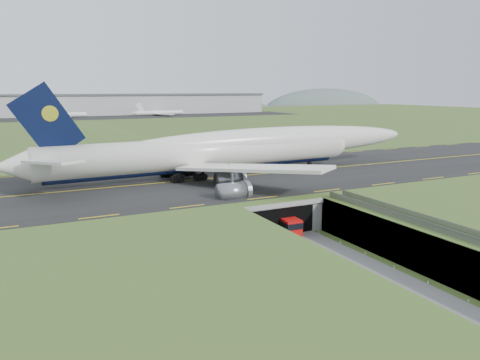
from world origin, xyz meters
TOP-DOWN VIEW (x-y plane):
  - ground at (0.00, 0.00)m, footprint 900.00×900.00m
  - airfield_deck at (0.00, 0.00)m, footprint 800.00×800.00m
  - trench_road at (0.00, -7.50)m, footprint 12.00×75.00m
  - taxiway at (0.00, 33.00)m, footprint 800.00×44.00m
  - tunnel_portal at (0.00, 16.71)m, footprint 17.00×22.30m
  - guideway at (11.00, -19.11)m, footprint 3.00×53.00m
  - jumbo_jet at (3.96, 35.86)m, footprint 100.19×63.42m
  - shuttle_tram at (0.87, 8.98)m, footprint 3.51×8.00m
  - cargo_terminal at (-0.11, 299.41)m, footprint 320.00×67.00m
  - distant_hills at (64.38, 430.00)m, footprint 700.00×91.00m

SIDE VIEW (x-z plane):
  - distant_hills at x=64.38m, z-range -34.00..26.00m
  - ground at x=0.00m, z-range 0.00..0.00m
  - trench_road at x=0.00m, z-range 0.00..0.20m
  - shuttle_tram at x=0.87m, z-range 0.16..3.33m
  - airfield_deck at x=0.00m, z-range 0.00..6.00m
  - tunnel_portal at x=0.00m, z-range 0.33..6.33m
  - guideway at x=11.00m, z-range 1.80..8.85m
  - taxiway at x=0.00m, z-range 6.00..6.18m
  - jumbo_jet at x=3.96m, z-range 1.16..22.15m
  - cargo_terminal at x=-0.11m, z-range 6.16..21.76m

